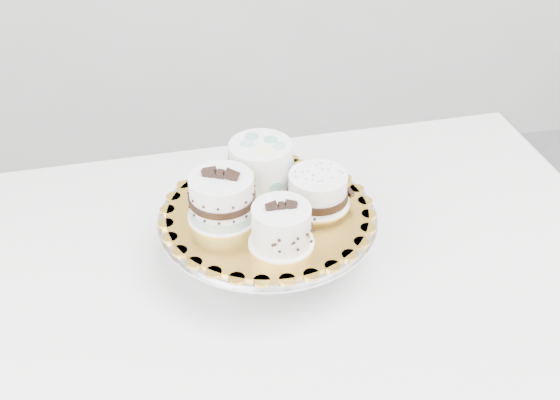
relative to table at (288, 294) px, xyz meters
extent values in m
cube|color=white|center=(0.00, 0.00, 0.06)|extent=(1.26, 0.87, 0.04)
cube|color=white|center=(-0.58, 0.33, -0.32)|extent=(0.05, 0.05, 0.71)
cube|color=white|center=(0.55, 0.38, -0.32)|extent=(0.05, 0.05, 0.71)
cylinder|color=gray|center=(-0.03, 0.02, 0.08)|extent=(0.17, 0.17, 0.01)
cylinder|color=gray|center=(-0.03, 0.02, 0.12)|extent=(0.11, 0.11, 0.09)
cylinder|color=silver|center=(-0.03, 0.02, 0.17)|extent=(0.36, 0.36, 0.01)
cylinder|color=silver|center=(-0.03, 0.02, 0.17)|extent=(0.37, 0.37, 0.00)
cylinder|color=gold|center=(-0.03, 0.02, 0.18)|extent=(0.36, 0.36, 0.00)
cylinder|color=white|center=(-0.03, -0.07, 0.18)|extent=(0.10, 0.10, 0.00)
cylinder|color=white|center=(-0.03, -0.07, 0.22)|extent=(0.09, 0.09, 0.06)
cylinder|color=white|center=(-0.11, 0.02, 0.18)|extent=(0.12, 0.12, 0.00)
cylinder|color=white|center=(-0.11, 0.02, 0.22)|extent=(0.14, 0.14, 0.07)
cylinder|color=#9ABDC3|center=(-0.11, 0.02, 0.19)|extent=(0.11, 0.11, 0.02)
cylinder|color=black|center=(-0.11, 0.02, 0.22)|extent=(0.11, 0.11, 0.01)
cylinder|color=white|center=(-0.03, 0.10, 0.18)|extent=(0.12, 0.12, 0.00)
cylinder|color=white|center=(-0.03, 0.10, 0.22)|extent=(0.13, 0.13, 0.08)
cylinder|color=white|center=(0.05, 0.03, 0.18)|extent=(0.11, 0.11, 0.00)
cylinder|color=white|center=(0.05, 0.03, 0.21)|extent=(0.12, 0.12, 0.05)
cylinder|color=black|center=(0.05, 0.03, 0.20)|extent=(0.10, 0.10, 0.01)
camera|label=1|loc=(-0.19, -0.90, 0.88)|focal=45.00mm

